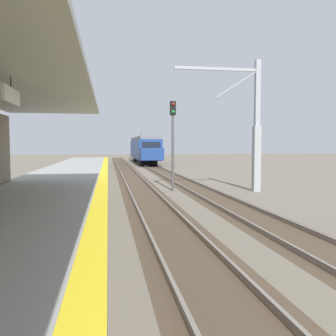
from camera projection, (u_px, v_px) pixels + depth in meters
name	position (u px, v px, depth m)	size (l,w,h in m)	color
station_platform	(39.00, 206.00, 13.18)	(5.00, 80.00, 0.91)	#999993
track_pair_nearest_platform	(147.00, 198.00, 17.87)	(2.34, 120.00, 0.16)	#4C3D2D
track_pair_middle	(213.00, 196.00, 18.43)	(2.34, 120.00, 0.16)	#4C3D2D
approaching_train	(144.00, 149.00, 53.03)	(2.93, 19.60, 4.76)	navy
rail_signal_post	(173.00, 136.00, 20.88)	(0.32, 0.34, 5.20)	#4C4C4C
catenary_pylon_far_side	(252.00, 129.00, 20.54)	(5.00, 0.40, 7.50)	#9EA3A8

